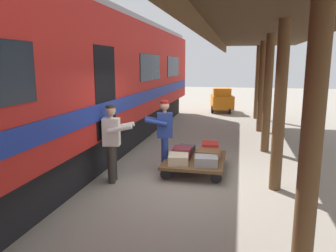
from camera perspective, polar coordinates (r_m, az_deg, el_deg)
The scene contains 13 objects.
ground_plane at distance 7.29m, azimuth 3.27°, elevation -9.74°, with size 60.00×60.00×0.00m, color gray.
platform_canopy at distance 6.82m, azimuth 19.30°, elevation 16.13°, with size 3.20×19.03×3.56m.
train_car at distance 8.07m, azimuth -20.76°, elevation 6.58°, with size 3.02×21.22×4.00m.
luggage_cart at distance 7.90m, azimuth 4.75°, elevation -6.00°, with size 1.40×1.76×0.32m.
suitcase_gray_aluminum at distance 7.36m, azimuth 6.69°, elevation -6.09°, with size 0.51×0.45×0.21m, color #9EA0A5.
suitcase_red_plastic at distance 8.28m, azimuth 7.39°, elevation -3.89°, with size 0.41×0.50×0.29m, color #AD231E.
suitcase_burgundy_valise at distance 7.90m, azimuth 2.50°, elevation -4.65°, with size 0.43×0.48×0.26m, color maroon.
suitcase_slate_roller at distance 8.37m, azimuth 3.08°, elevation -4.10°, with size 0.42×0.53×0.16m, color #4C515B.
suitcase_cream_canvas at distance 7.45m, azimuth 1.84°, elevation -5.81°, with size 0.45×0.53×0.21m, color beige.
suitcase_brown_leather at distance 7.82m, azimuth 7.06°, elevation -5.00°, with size 0.52×0.54×0.23m, color brown.
porter_in_overalls at distance 7.81m, azimuth -0.72°, elevation -1.25°, with size 0.73×0.55×1.70m.
porter_by_door at distance 7.14m, azimuth -9.71°, elevation -2.56°, with size 0.71×0.50×1.70m.
baggage_tug at distance 17.79m, azimuth 9.44°, elevation 4.45°, with size 1.37×1.86×1.30m.
Camera 1 is at (-1.08, 6.74, 2.56)m, focal length 34.75 mm.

